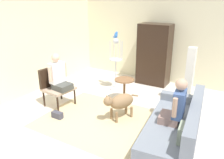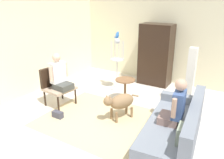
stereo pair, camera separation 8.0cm
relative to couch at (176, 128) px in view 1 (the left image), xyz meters
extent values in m
plane|color=beige|center=(-1.47, -0.04, -0.29)|extent=(7.41, 7.41, 0.00)
cube|color=beige|center=(-1.47, 3.11, 1.15)|extent=(5.88, 0.12, 2.86)
cube|color=beige|center=(-4.17, 0.26, 1.15)|extent=(0.12, 6.78, 2.86)
cube|color=#C6B284|center=(-1.50, -0.03, -0.28)|extent=(2.72, 2.07, 0.01)
cube|color=slate|center=(-0.06, -0.03, -0.08)|extent=(1.07, 2.13, 0.41)
cube|color=slate|center=(0.28, 0.01, 0.33)|extent=(0.39, 2.06, 0.41)
cube|color=slate|center=(-0.15, 0.90, 0.21)|extent=(0.88, 0.27, 0.17)
cube|color=gray|center=(0.21, -0.52, 0.27)|extent=(0.13, 0.33, 0.28)
cylinder|color=black|center=(-2.60, 0.31, -0.08)|extent=(0.04, 0.04, 0.40)
cylinder|color=black|center=(-2.67, -0.22, -0.08)|extent=(0.04, 0.04, 0.40)
cylinder|color=black|center=(-3.11, 0.37, -0.08)|extent=(0.04, 0.04, 0.40)
cylinder|color=black|center=(-3.17, -0.16, -0.08)|extent=(0.04, 0.04, 0.40)
cube|color=tan|center=(-2.89, 0.08, 0.15)|extent=(0.68, 0.71, 0.06)
cube|color=black|center=(-3.15, 0.11, 0.41)|extent=(0.16, 0.65, 0.47)
cube|color=#896B61|center=(-0.13, -0.03, 0.20)|extent=(0.38, 0.41, 0.14)
cube|color=#3F598C|center=(0.01, -0.02, 0.51)|extent=(0.22, 0.39, 0.48)
sphere|color=tan|center=(0.01, -0.02, 0.87)|extent=(0.20, 0.20, 0.20)
cylinder|color=tan|center=(0.00, -0.25, 0.53)|extent=(0.08, 0.08, 0.34)
cylinder|color=tan|center=(-0.05, 0.20, 0.53)|extent=(0.08, 0.08, 0.34)
cube|color=#454641|center=(-2.74, 0.06, 0.25)|extent=(0.43, 0.41, 0.14)
cube|color=white|center=(-2.91, 0.08, 0.56)|extent=(0.22, 0.38, 0.49)
sphere|color=#DDB293|center=(-2.91, 0.08, 0.92)|extent=(0.19, 0.19, 0.19)
cylinder|color=#DDB293|center=(-2.84, 0.29, 0.59)|extent=(0.08, 0.08, 0.34)
cylinder|color=#DDB293|center=(-2.89, -0.15, 0.59)|extent=(0.08, 0.08, 0.34)
cylinder|color=brown|center=(-1.62, 1.09, 0.30)|extent=(0.50, 0.50, 0.02)
cylinder|color=brown|center=(-1.62, 1.09, 0.00)|extent=(0.06, 0.06, 0.57)
cylinder|color=brown|center=(-1.62, 1.09, -0.27)|extent=(0.32, 0.32, 0.03)
ellipsoid|color=olive|center=(-1.27, 0.28, 0.12)|extent=(0.53, 0.67, 0.32)
sphere|color=olive|center=(-1.41, -0.04, 0.22)|extent=(0.20, 0.20, 0.20)
cone|color=olive|center=(-1.37, -0.06, 0.32)|extent=(0.06, 0.06, 0.06)
cone|color=olive|center=(-1.46, -0.02, 0.32)|extent=(0.06, 0.06, 0.06)
cylinder|color=olive|center=(-1.11, 0.62, 0.16)|extent=(0.11, 0.18, 0.10)
cylinder|color=olive|center=(-1.27, 0.06, -0.16)|extent=(0.06, 0.06, 0.25)
cylinder|color=olive|center=(-1.44, 0.13, -0.16)|extent=(0.06, 0.06, 0.25)
cylinder|color=olive|center=(-1.10, 0.43, -0.16)|extent=(0.06, 0.06, 0.25)
cylinder|color=olive|center=(-1.27, 0.51, -0.16)|extent=(0.06, 0.06, 0.25)
cylinder|color=silver|center=(-2.22, 1.71, -0.27)|extent=(0.36, 0.36, 0.03)
cylinder|color=silver|center=(-2.22, 1.71, 0.15)|extent=(0.04, 0.04, 0.87)
cylinder|color=silver|center=(-2.22, 1.71, 0.60)|extent=(0.38, 0.38, 0.02)
cylinder|color=silver|center=(-2.04, 1.71, 0.86)|extent=(0.01, 0.01, 0.51)
cylinder|color=silver|center=(-2.07, 1.81, 0.86)|extent=(0.01, 0.01, 0.51)
cylinder|color=silver|center=(-2.16, 1.88, 0.86)|extent=(0.01, 0.01, 0.51)
cylinder|color=silver|center=(-2.28, 1.88, 0.86)|extent=(0.01, 0.01, 0.51)
cylinder|color=silver|center=(-2.37, 1.81, 0.86)|extent=(0.01, 0.01, 0.51)
cylinder|color=silver|center=(-2.40, 1.71, 0.86)|extent=(0.01, 0.01, 0.51)
cylinder|color=silver|center=(-2.37, 1.60, 0.86)|extent=(0.01, 0.01, 0.51)
cylinder|color=silver|center=(-2.28, 1.53, 0.86)|extent=(0.01, 0.01, 0.51)
cylinder|color=silver|center=(-2.16, 1.53, 0.86)|extent=(0.01, 0.01, 0.51)
cylinder|color=silver|center=(-2.07, 1.60, 0.86)|extent=(0.01, 0.01, 0.51)
sphere|color=silver|center=(-2.22, 1.71, 1.12)|extent=(0.15, 0.15, 0.15)
ellipsoid|color=blue|center=(-2.22, 1.71, 1.27)|extent=(0.09, 0.10, 0.15)
sphere|color=blue|center=(-2.20, 1.71, 1.34)|extent=(0.07, 0.07, 0.07)
cone|color=#D8BF4C|center=(-2.16, 1.71, 1.34)|extent=(0.03, 0.02, 0.02)
ellipsoid|color=blue|center=(-2.26, 1.71, 1.22)|extent=(0.12, 0.03, 0.04)
cube|color=#4C4742|center=(-0.19, 1.68, -0.26)|extent=(0.20, 0.20, 0.06)
cube|color=white|center=(-0.19, 1.68, 0.47)|extent=(0.18, 0.18, 1.40)
cube|color=black|center=(-1.46, 2.70, 0.62)|extent=(0.93, 0.56, 1.81)
cube|color=#3F3F4C|center=(-2.49, -0.44, -0.21)|extent=(0.25, 0.12, 0.15)
camera|label=1|loc=(0.79, -3.67, 2.25)|focal=36.43mm
camera|label=2|loc=(0.86, -3.63, 2.25)|focal=36.43mm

